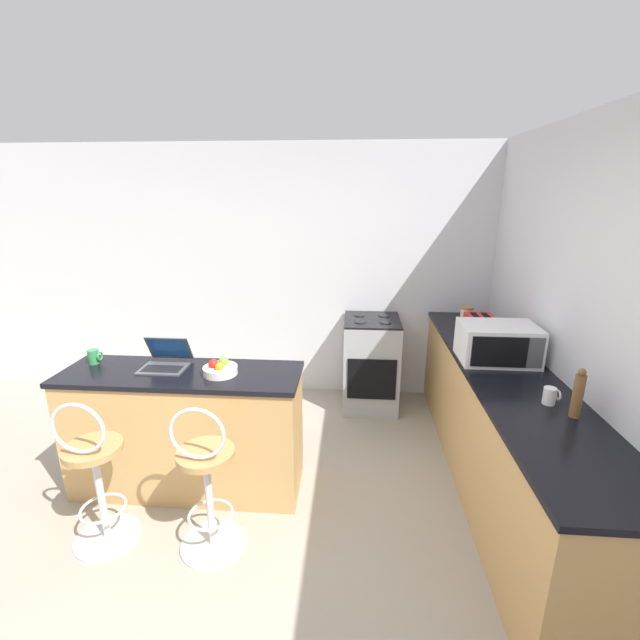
# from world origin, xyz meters

# --- Properties ---
(ground_plane) EXTENTS (20.00, 20.00, 0.00)m
(ground_plane) POSITION_xyz_m (0.00, 0.00, 0.00)
(ground_plane) COLOR gray
(wall_back) EXTENTS (12.00, 0.06, 2.60)m
(wall_back) POSITION_xyz_m (0.00, 2.51, 1.30)
(wall_back) COLOR silver
(wall_back) RESTS_ON ground_plane
(breakfast_bar) EXTENTS (1.67, 0.53, 0.93)m
(breakfast_bar) POSITION_xyz_m (-0.53, 0.77, 0.47)
(breakfast_bar) COLOR tan
(breakfast_bar) RESTS_ON ground_plane
(counter_right) EXTENTS (0.62, 3.01, 0.93)m
(counter_right) POSITION_xyz_m (1.75, 0.99, 0.47)
(counter_right) COLOR tan
(counter_right) RESTS_ON ground_plane
(bar_stool_near) EXTENTS (0.40, 0.40, 1.01)m
(bar_stool_near) POSITION_xyz_m (-0.87, 0.20, 0.47)
(bar_stool_near) COLOR silver
(bar_stool_near) RESTS_ON ground_plane
(bar_stool_far) EXTENTS (0.40, 0.40, 1.01)m
(bar_stool_far) POSITION_xyz_m (-0.18, 0.20, 0.47)
(bar_stool_far) COLOR silver
(bar_stool_far) RESTS_ON ground_plane
(laptop) EXTENTS (0.31, 0.29, 0.21)m
(laptop) POSITION_xyz_m (-0.66, 0.85, 0.98)
(laptop) COLOR #47474C
(laptop) RESTS_ON breakfast_bar
(microwave) EXTENTS (0.54, 0.39, 0.27)m
(microwave) POSITION_xyz_m (1.72, 1.16, 1.07)
(microwave) COLOR white
(microwave) RESTS_ON counter_right
(toaster) EXTENTS (0.24, 0.28, 0.20)m
(toaster) POSITION_xyz_m (1.74, 1.68, 1.02)
(toaster) COLOR red
(toaster) RESTS_ON counter_right
(stove_range) EXTENTS (0.54, 0.60, 0.94)m
(stove_range) POSITION_xyz_m (0.85, 2.16, 0.46)
(stove_range) COLOR #9EA3A8
(stove_range) RESTS_ON ground_plane
(mug_green) EXTENTS (0.09, 0.08, 0.10)m
(mug_green) POSITION_xyz_m (-1.21, 0.87, 0.98)
(mug_green) COLOR #338447
(mug_green) RESTS_ON breakfast_bar
(mug_white) EXTENTS (0.09, 0.07, 0.10)m
(mug_white) POSITION_xyz_m (1.82, 0.48, 0.98)
(mug_white) COLOR white
(mug_white) RESTS_ON counter_right
(pepper_mill) EXTENTS (0.06, 0.06, 0.29)m
(pepper_mill) POSITION_xyz_m (1.90, 0.34, 1.07)
(pepper_mill) COLOR brown
(pepper_mill) RESTS_ON counter_right
(fruit_bowl) EXTENTS (0.23, 0.23, 0.11)m
(fruit_bowl) POSITION_xyz_m (-0.24, 0.75, 0.97)
(fruit_bowl) COLOR silver
(fruit_bowl) RESTS_ON breakfast_bar
(storage_jar) EXTENTS (0.12, 0.12, 0.20)m
(storage_jar) POSITION_xyz_m (1.70, 1.97, 1.03)
(storage_jar) COLOR silver
(storage_jar) RESTS_ON counter_right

